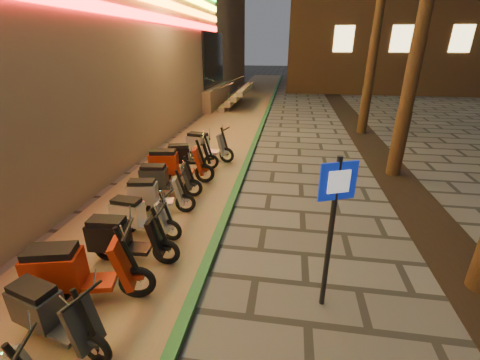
% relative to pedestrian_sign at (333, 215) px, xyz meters
% --- Properties ---
extents(parking_strip, '(3.40, 60.00, 0.01)m').
position_rel_pedestrian_sign_xyz_m(parking_strip, '(-3.66, 8.73, -1.53)').
color(parking_strip, '#8C7251').
rests_on(parking_strip, ground).
extents(green_curb, '(0.18, 60.00, 0.10)m').
position_rel_pedestrian_sign_xyz_m(green_curb, '(-1.96, 8.73, -1.48)').
color(green_curb, '#24612E').
rests_on(green_curb, ground).
extents(planting_strip, '(1.20, 40.00, 0.02)m').
position_rel_pedestrian_sign_xyz_m(planting_strip, '(2.54, 3.73, -1.52)').
color(planting_strip, black).
rests_on(planting_strip, ground).
extents(pedestrian_sign, '(0.49, 0.23, 2.37)m').
position_rel_pedestrian_sign_xyz_m(pedestrian_sign, '(0.00, 0.00, 0.00)').
color(pedestrian_sign, black).
rests_on(pedestrian_sign, ground).
extents(scooter_5, '(1.55, 0.77, 1.09)m').
position_rel_pedestrian_sign_xyz_m(scooter_5, '(-3.53, -1.23, -1.06)').
color(scooter_5, black).
rests_on(scooter_5, ground).
extents(scooter_6, '(1.82, 0.88, 1.28)m').
position_rel_pedestrian_sign_xyz_m(scooter_6, '(-3.65, -0.51, -0.98)').
color(scooter_6, black).
rests_on(scooter_6, ground).
extents(scooter_7, '(1.62, 0.57, 1.14)m').
position_rel_pedestrian_sign_xyz_m(scooter_7, '(-3.44, 0.51, -1.04)').
color(scooter_7, black).
rests_on(scooter_7, ground).
extents(scooter_8, '(1.50, 0.56, 1.05)m').
position_rel_pedestrian_sign_xyz_m(scooter_8, '(-3.56, 1.37, -1.08)').
color(scooter_8, black).
rests_on(scooter_8, ground).
extents(scooter_9, '(1.53, 0.67, 1.08)m').
position_rel_pedestrian_sign_xyz_m(scooter_9, '(-3.64, 2.33, -1.06)').
color(scooter_9, black).
rests_on(scooter_9, ground).
extents(scooter_10, '(1.58, 0.60, 1.11)m').
position_rel_pedestrian_sign_xyz_m(scooter_10, '(-3.74, 3.22, -1.05)').
color(scooter_10, black).
rests_on(scooter_10, ground).
extents(scooter_11, '(1.80, 0.75, 1.27)m').
position_rel_pedestrian_sign_xyz_m(scooter_11, '(-3.77, 4.10, -0.98)').
color(scooter_11, black).
rests_on(scooter_11, ground).
extents(scooter_12, '(1.55, 0.80, 1.10)m').
position_rel_pedestrian_sign_xyz_m(scooter_12, '(-3.72, 5.10, -1.05)').
color(scooter_12, black).
rests_on(scooter_12, ground).
extents(scooter_13, '(1.68, 0.78, 1.18)m').
position_rel_pedestrian_sign_xyz_m(scooter_13, '(-3.42, 6.16, -1.02)').
color(scooter_13, black).
rests_on(scooter_13, ground).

